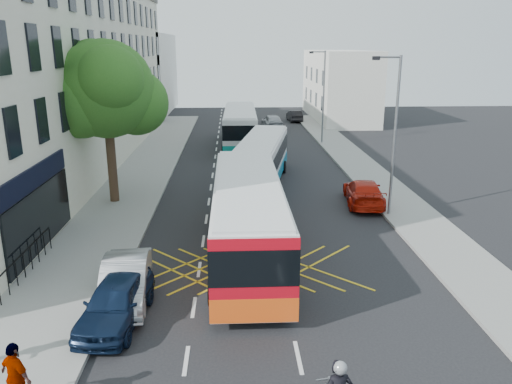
{
  "coord_description": "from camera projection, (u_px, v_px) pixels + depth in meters",
  "views": [
    {
      "loc": [
        -1.81,
        -12.29,
        8.59
      ],
      "look_at": [
        -0.77,
        9.36,
        2.2
      ],
      "focal_mm": 35.0,
      "sensor_mm": 36.0,
      "label": 1
    }
  ],
  "objects": [
    {
      "name": "ground",
      "position": [
        298.0,
        357.0,
        14.29
      ],
      "size": [
        120.0,
        120.0,
        0.0
      ],
      "primitive_type": "plane",
      "color": "black",
      "rests_on": "ground"
    },
    {
      "name": "pavement_left",
      "position": [
        115.0,
        202.0,
        28.24
      ],
      "size": [
        5.0,
        70.0,
        0.15
      ],
      "primitive_type": "cube",
      "color": "gray",
      "rests_on": "ground"
    },
    {
      "name": "pavement_right",
      "position": [
        393.0,
        198.0,
        28.98
      ],
      "size": [
        3.0,
        70.0,
        0.15
      ],
      "primitive_type": "cube",
      "color": "gray",
      "rests_on": "ground"
    },
    {
      "name": "terrace_main",
      "position": [
        59.0,
        72.0,
        35.19
      ],
      "size": [
        8.3,
        45.0,
        13.5
      ],
      "color": "beige",
      "rests_on": "ground"
    },
    {
      "name": "terrace_far",
      "position": [
        138.0,
        74.0,
        64.92
      ],
      "size": [
        8.0,
        20.0,
        10.0
      ],
      "primitive_type": "cube",
      "color": "silver",
      "rests_on": "ground"
    },
    {
      "name": "building_right",
      "position": [
        339.0,
        85.0,
        59.65
      ],
      "size": [
        6.0,
        18.0,
        8.0
      ],
      "primitive_type": "cube",
      "color": "silver",
      "rests_on": "ground"
    },
    {
      "name": "street_tree",
      "position": [
        105.0,
        90.0,
        26.45
      ],
      "size": [
        6.3,
        5.7,
        8.8
      ],
      "color": "#382619",
      "rests_on": "pavement_left"
    },
    {
      "name": "lamp_near",
      "position": [
        393.0,
        129.0,
        24.76
      ],
      "size": [
        1.45,
        0.15,
        8.0
      ],
      "color": "slate",
      "rests_on": "pavement_right"
    },
    {
      "name": "lamp_far",
      "position": [
        323.0,
        92.0,
        43.92
      ],
      "size": [
        1.45,
        0.15,
        8.0
      ],
      "color": "slate",
      "rests_on": "pavement_right"
    },
    {
      "name": "railings",
      "position": [
        24.0,
        264.0,
        18.71
      ],
      "size": [
        0.08,
        5.6,
        1.14
      ],
      "primitive_type": null,
      "color": "black",
      "rests_on": "pavement_left"
    },
    {
      "name": "bus_near",
      "position": [
        248.0,
        217.0,
        20.59
      ],
      "size": [
        2.99,
        11.9,
        3.35
      ],
      "rotation": [
        0.0,
        0.0,
        0.0
      ],
      "color": "silver",
      "rests_on": "ground"
    },
    {
      "name": "bus_mid",
      "position": [
        261.0,
        160.0,
        31.88
      ],
      "size": [
        4.38,
        10.83,
        2.97
      ],
      "rotation": [
        0.0,
        0.0,
        -0.19
      ],
      "color": "silver",
      "rests_on": "ground"
    },
    {
      "name": "bus_far",
      "position": [
        240.0,
        127.0,
        43.51
      ],
      "size": [
        3.09,
        11.8,
        3.31
      ],
      "rotation": [
        0.0,
        0.0,
        -0.02
      ],
      "color": "silver",
      "rests_on": "ground"
    },
    {
      "name": "parked_car_blue",
      "position": [
        116.0,
        302.0,
        15.93
      ],
      "size": [
        2.15,
        4.38,
        1.44
      ],
      "primitive_type": "imported",
      "rotation": [
        0.0,
        0.0,
        -0.11
      ],
      "color": "#0D1B34",
      "rests_on": "ground"
    },
    {
      "name": "parked_car_silver",
      "position": [
        125.0,
        281.0,
        17.32
      ],
      "size": [
        1.92,
        4.54,
        1.46
      ],
      "primitive_type": "imported",
      "rotation": [
        0.0,
        0.0,
        0.09
      ],
      "color": "#9C9FA3",
      "rests_on": "ground"
    },
    {
      "name": "red_hatchback",
      "position": [
        364.0,
        192.0,
        27.88
      ],
      "size": [
        2.54,
        5.02,
        1.4
      ],
      "primitive_type": "imported",
      "rotation": [
        0.0,
        0.0,
        3.02
      ],
      "color": "#B21707",
      "rests_on": "ground"
    },
    {
      "name": "distant_car_grey",
      "position": [
        245.0,
        116.0,
        58.08
      ],
      "size": [
        2.35,
        4.98,
        1.37
      ],
      "primitive_type": "imported",
      "rotation": [
        0.0,
        0.0,
        -0.01
      ],
      "color": "#404348",
      "rests_on": "ground"
    },
    {
      "name": "distant_car_silver",
      "position": [
        272.0,
        121.0,
        53.67
      ],
      "size": [
        2.3,
        4.59,
        1.5
      ],
      "primitive_type": "imported",
      "rotation": [
        0.0,
        0.0,
        3.27
      ],
      "color": "#A6A8AE",
      "rests_on": "ground"
    },
    {
      "name": "distant_car_dark",
      "position": [
        294.0,
        116.0,
        58.44
      ],
      "size": [
        1.65,
        4.01,
        1.29
      ],
      "primitive_type": "imported",
      "rotation": [
        0.0,
        0.0,
        3.21
      ],
      "color": "black",
      "rests_on": "ground"
    },
    {
      "name": "pedestrian_far",
      "position": [
        16.0,
        377.0,
        11.81
      ],
      "size": [
        1.11,
        0.94,
        1.79
      ],
      "primitive_type": "imported",
      "rotation": [
        0.0,
        0.0,
        2.55
      ],
      "color": "gray",
      "rests_on": "pavement_left"
    }
  ]
}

